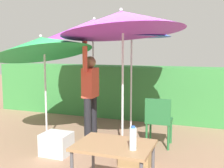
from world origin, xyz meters
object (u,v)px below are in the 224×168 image
umbrella_rainbow (122,22)px  umbrella_orange (132,30)px  umbrella_yellow (42,46)px  chair_plastic (159,119)px  umbrella_navy (94,28)px  bottle_water (133,139)px  folding_table (114,152)px  crate_cardboard (136,155)px  person_vendor (90,91)px  cooler_box (57,144)px

umbrella_rainbow → umbrella_orange: 1.11m
umbrella_yellow → chair_plastic: umbrella_yellow is taller
umbrella_navy → umbrella_rainbow: bearing=-48.1°
umbrella_navy → bottle_water: size_ratio=10.23×
umbrella_navy → folding_table: 3.60m
umbrella_rainbow → folding_table: 2.37m
crate_cardboard → person_vendor: bearing=142.6°
crate_cardboard → umbrella_yellow: bearing=165.4°
cooler_box → crate_cardboard: bearing=2.7°
umbrella_yellow → folding_table: umbrella_yellow is taller
umbrella_rainbow → umbrella_yellow: bearing=179.6°
umbrella_yellow → person_vendor: 1.23m
umbrella_yellow → bottle_water: 3.09m
person_vendor → cooler_box: bearing=-100.6°
folding_table → umbrella_rainbow: bearing=106.0°
umbrella_navy → crate_cardboard: bearing=-49.0°
cooler_box → crate_cardboard: (1.34, 0.06, -0.04)m
chair_plastic → cooler_box: (-1.50, -0.95, -0.33)m
person_vendor → chair_plastic: bearing=-0.3°
umbrella_navy → cooler_box: umbrella_navy is taller
umbrella_navy → bottle_water: (1.75, -2.98, -1.32)m
umbrella_rainbow → folding_table: umbrella_rainbow is taller
umbrella_yellow → cooler_box: size_ratio=4.85×
umbrella_orange → crate_cardboard: (0.55, -1.59, -1.97)m
umbrella_navy → cooler_box: 2.62m
cooler_box → umbrella_navy: bearing=92.5°
umbrella_orange → person_vendor: (-0.61, -0.70, -1.18)m
chair_plastic → crate_cardboard: chair_plastic is taller
chair_plastic → bottle_water: size_ratio=3.71×
umbrella_rainbow → umbrella_orange: size_ratio=1.09×
chair_plastic → umbrella_orange: bearing=135.6°
chair_plastic → cooler_box: size_ratio=1.94×
umbrella_orange → person_vendor: umbrella_orange is taller
umbrella_orange → umbrella_yellow: umbrella_orange is taller
umbrella_navy → person_vendor: size_ratio=1.31×
folding_table → crate_cardboard: bearing=94.9°
person_vendor → crate_cardboard: person_vendor is taller
umbrella_rainbow → umbrella_yellow: size_ratio=1.13×
cooler_box → umbrella_orange: bearing=64.5°
umbrella_orange → folding_table: (0.66, -2.85, -1.45)m
crate_cardboard → umbrella_orange: bearing=109.2°
crate_cardboard → folding_table: bearing=-85.1°
umbrella_rainbow → cooler_box: size_ratio=5.47×
chair_plastic → bottle_water: 2.27m
chair_plastic → folding_table: (-0.06, -2.14, 0.15)m
chair_plastic → cooler_box: chair_plastic is taller
umbrella_rainbow → folding_table: bearing=-74.0°
crate_cardboard → folding_table: folding_table is taller
umbrella_navy → umbrella_yellow: bearing=-115.3°
cooler_box → crate_cardboard: size_ratio=0.99×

